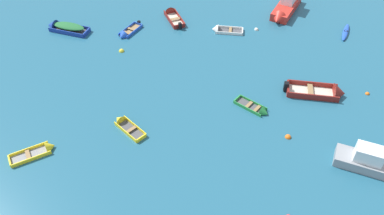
# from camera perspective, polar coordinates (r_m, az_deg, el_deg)

# --- Properties ---
(rowboat_yellow_far_right) EXTENTS (2.25, 2.95, 0.85)m
(rowboat_yellow_far_right) POSITION_cam_1_polar(r_m,az_deg,el_deg) (28.54, -10.05, -2.36)
(rowboat_yellow_far_right) COLOR #4C4C51
(rowboat_yellow_far_right) RESTS_ON ground_plane
(rowboat_maroon_outer_right) EXTENTS (4.77, 3.16, 1.49)m
(rowboat_maroon_outer_right) POSITION_cam_1_polar(r_m,az_deg,el_deg) (32.23, 19.22, 2.13)
(rowboat_maroon_outer_right) COLOR beige
(rowboat_maroon_outer_right) RESTS_ON ground_plane
(rowboat_blue_outer_left) EXTENTS (2.71, 2.75, 0.92)m
(rowboat_blue_outer_left) POSITION_cam_1_polar(r_m,az_deg,el_deg) (37.89, -9.73, 10.68)
(rowboat_blue_outer_left) COLOR #99754C
(rowboat_blue_outer_left) RESTS_ON ground_plane
(rowboat_green_distant_center) EXTENTS (2.41, 2.78, 0.87)m
(rowboat_green_distant_center) POSITION_cam_1_polar(r_m,az_deg,el_deg) (29.56, 9.87, -0.40)
(rowboat_green_distant_center) COLOR #4C4C51
(rowboat_green_distant_center) RESTS_ON ground_plane
(motor_launch_red_near_right) EXTENTS (5.11, 5.47, 2.23)m
(motor_launch_red_near_right) POSITION_cam_1_polar(r_m,az_deg,el_deg) (41.81, 13.65, 14.21)
(motor_launch_red_near_right) COLOR red
(motor_launch_red_near_right) RESTS_ON ground_plane
(rowboat_deep_blue_back_row_left) EXTENTS (4.34, 3.40, 1.27)m
(rowboat_deep_blue_back_row_left) POSITION_cam_1_polar(r_m,az_deg,el_deg) (40.01, -18.52, 11.22)
(rowboat_deep_blue_back_row_left) COLOR #4C4C51
(rowboat_deep_blue_back_row_left) RESTS_ON ground_plane
(rowboat_yellow_back_row_right) EXTENTS (3.16, 1.69, 0.94)m
(rowboat_yellow_back_row_right) POSITION_cam_1_polar(r_m,az_deg,el_deg) (28.34, -21.18, -5.84)
(rowboat_yellow_back_row_right) COLOR gray
(rowboat_yellow_back_row_right) RESTS_ON ground_plane
(rowboat_maroon_midfield_left) EXTENTS (1.59, 3.89, 1.09)m
(rowboat_maroon_midfield_left) POSITION_cam_1_polar(r_m,az_deg,el_deg) (40.29, -3.01, 13.51)
(rowboat_maroon_midfield_left) COLOR beige
(rowboat_maroon_midfield_left) RESTS_ON ground_plane
(kayak_blue_cluster_outer) EXTENTS (2.30, 2.75, 0.30)m
(kayak_blue_cluster_outer) POSITION_cam_1_polar(r_m,az_deg,el_deg) (40.38, 21.73, 10.31)
(kayak_blue_cluster_outer) COLOR blue
(kayak_blue_cluster_outer) RESTS_ON ground_plane
(motor_launch_grey_center) EXTENTS (5.19, 4.30, 2.00)m
(motor_launch_grey_center) POSITION_cam_1_polar(r_m,az_deg,el_deg) (27.84, 25.94, -7.59)
(motor_launch_grey_center) COLOR gray
(motor_launch_grey_center) RESTS_ON ground_plane
(rowboat_white_midfield_right) EXTENTS (3.16, 2.07, 1.02)m
(rowboat_white_midfield_right) POSITION_cam_1_polar(r_m,az_deg,el_deg) (38.06, 4.16, 11.37)
(rowboat_white_midfield_right) COLOR #4C4C51
(rowboat_white_midfield_right) RESTS_ON ground_plane
(mooring_buoy_midfield) EXTENTS (0.40, 0.40, 0.40)m
(mooring_buoy_midfield) POSITION_cam_1_polar(r_m,az_deg,el_deg) (38.73, 9.48, 11.26)
(mooring_buoy_midfield) COLOR silver
(mooring_buoy_midfield) RESTS_ON ground_plane
(mooring_buoy_trailing) EXTENTS (0.47, 0.47, 0.47)m
(mooring_buoy_trailing) POSITION_cam_1_polar(r_m,az_deg,el_deg) (35.80, -10.36, 8.16)
(mooring_buoy_trailing) COLOR yellow
(mooring_buoy_trailing) RESTS_ON ground_plane
(mooring_buoy_near_foreground) EXTENTS (0.44, 0.44, 0.44)m
(mooring_buoy_near_foreground) POSITION_cam_1_polar(r_m,az_deg,el_deg) (28.20, 13.98, -4.29)
(mooring_buoy_near_foreground) COLOR orange
(mooring_buoy_near_foreground) RESTS_ON ground_plane
(mooring_buoy_outer_edge) EXTENTS (0.34, 0.34, 0.34)m
(mooring_buoy_outer_edge) POSITION_cam_1_polar(r_m,az_deg,el_deg) (33.68, 24.46, 1.83)
(mooring_buoy_outer_edge) COLOR orange
(mooring_buoy_outer_edge) RESTS_ON ground_plane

